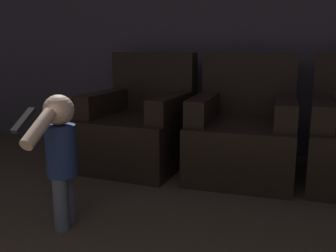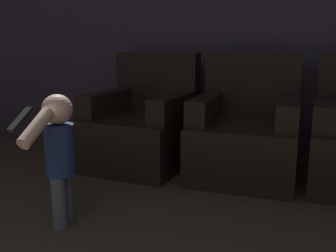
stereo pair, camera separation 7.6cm
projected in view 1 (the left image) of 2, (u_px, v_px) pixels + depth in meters
The scene contains 4 objects.
wall_back at pixel (226, 20), 3.61m from camera, with size 8.40×0.05×2.60m.
armchair_left at pixel (140, 127), 3.38m from camera, with size 0.89×0.99×1.00m.
armchair_middle at pixel (243, 134), 3.12m from camera, with size 0.82×0.92×1.00m.
person_toddler at pixel (60, 151), 2.13m from camera, with size 0.17×0.54×0.79m.
Camera 1 is at (0.53, 0.75, 1.04)m, focal length 40.00 mm.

